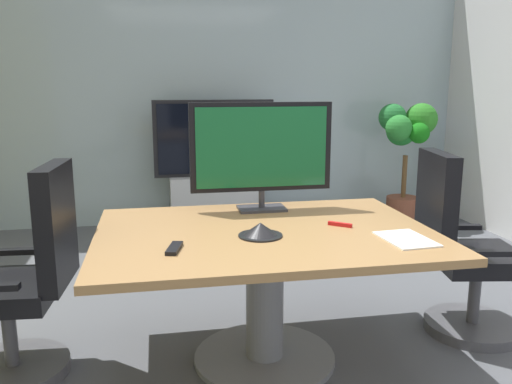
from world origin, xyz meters
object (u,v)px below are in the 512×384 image
at_px(wall_display_unit, 215,186).
at_px(conference_phone, 260,230).
at_px(office_chair_right, 461,259).
at_px(conference_table, 265,265).
at_px(tv_monitor, 261,150).
at_px(office_chair_left, 25,290).
at_px(remote_control, 174,248).
at_px(potted_plant, 406,145).

xyz_separation_m(wall_display_unit, conference_phone, (-0.08, -2.80, 0.32)).
bearing_deg(office_chair_right, conference_table, 105.18).
xyz_separation_m(office_chair_right, tv_monitor, (-1.14, 0.33, 0.63)).
bearing_deg(office_chair_left, office_chair_right, 94.98).
bearing_deg(remote_control, office_chair_left, 169.31).
height_order(office_chair_right, potted_plant, potted_plant).
bearing_deg(conference_table, wall_display_unit, 89.32).
distance_m(office_chair_left, tv_monitor, 1.47).
bearing_deg(office_chair_right, conference_phone, 109.67).
bearing_deg(conference_table, conference_phone, -113.29).
relative_size(conference_table, wall_display_unit, 1.31).
relative_size(office_chair_left, tv_monitor, 1.30).
relative_size(office_chair_left, remote_control, 6.41).
height_order(tv_monitor, conference_phone, tv_monitor).
distance_m(wall_display_unit, remote_control, 3.00).
bearing_deg(office_chair_right, potted_plant, -8.68).
xyz_separation_m(office_chair_left, potted_plant, (3.20, 2.39, 0.39)).
distance_m(wall_display_unit, potted_plant, 2.01).
relative_size(conference_table, office_chair_right, 1.58).
bearing_deg(remote_control, conference_phone, 32.30).
bearing_deg(office_chair_right, wall_display_unit, 34.18).
height_order(conference_table, remote_control, remote_control).
height_order(wall_display_unit, remote_control, wall_display_unit).
bearing_deg(office_chair_right, tv_monitor, 83.41).
bearing_deg(office_chair_left, conference_table, 90.24).
distance_m(conference_phone, remote_control, 0.45).
xyz_separation_m(wall_display_unit, remote_control, (-0.50, -2.95, 0.30)).
bearing_deg(remote_control, tv_monitor, 65.79).
xyz_separation_m(office_chair_right, potted_plant, (0.78, 2.36, 0.39)).
xyz_separation_m(conference_table, conference_phone, (-0.04, -0.10, 0.22)).
xyz_separation_m(tv_monitor, potted_plant, (1.92, 2.03, -0.24)).
bearing_deg(conference_table, remote_control, -152.26).
xyz_separation_m(office_chair_left, tv_monitor, (1.28, 0.36, 0.63)).
height_order(wall_display_unit, conference_phone, wall_display_unit).
bearing_deg(tv_monitor, conference_table, -98.88).
distance_m(tv_monitor, remote_control, 0.95).
height_order(wall_display_unit, potted_plant, wall_display_unit).
height_order(office_chair_right, remote_control, office_chair_right).
height_order(office_chair_left, remote_control, office_chair_left).
bearing_deg(wall_display_unit, conference_phone, -91.58).
distance_m(office_chair_left, office_chair_right, 2.41).
xyz_separation_m(office_chair_left, remote_control, (0.73, -0.33, 0.28)).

